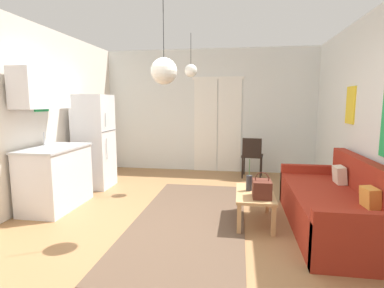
{
  "coord_description": "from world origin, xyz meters",
  "views": [
    {
      "loc": [
        0.68,
        -3.2,
        1.54
      ],
      "look_at": [
        0.03,
        0.94,
        0.96
      ],
      "focal_mm": 27.98,
      "sensor_mm": 36.0,
      "label": 1
    }
  ],
  "objects_px": {
    "couch": "(338,207)",
    "pendant_lamp_near": "(164,71)",
    "bamboo_vase": "(249,183)",
    "pendant_lamp_far": "(191,71)",
    "accent_chair": "(252,155)",
    "refrigerator": "(94,142)",
    "coffee_table": "(255,197)",
    "handbag": "(262,189)"
  },
  "relations": [
    {
      "from": "couch",
      "to": "refrigerator",
      "type": "distance_m",
      "value": 4.05
    },
    {
      "from": "handbag",
      "to": "pendant_lamp_far",
      "type": "distance_m",
      "value": 2.5
    },
    {
      "from": "refrigerator",
      "to": "pendant_lamp_far",
      "type": "relative_size",
      "value": 2.29
    },
    {
      "from": "refrigerator",
      "to": "couch",
      "type": "bearing_deg",
      "value": -19.0
    },
    {
      "from": "pendant_lamp_near",
      "to": "pendant_lamp_far",
      "type": "distance_m",
      "value": 1.89
    },
    {
      "from": "refrigerator",
      "to": "pendant_lamp_near",
      "type": "distance_m",
      "value": 2.67
    },
    {
      "from": "bamboo_vase",
      "to": "pendant_lamp_far",
      "type": "xyz_separation_m",
      "value": [
        -0.98,
        1.31,
        1.58
      ]
    },
    {
      "from": "accent_chair",
      "to": "pendant_lamp_far",
      "type": "relative_size",
      "value": 1.14
    },
    {
      "from": "couch",
      "to": "pendant_lamp_far",
      "type": "distance_m",
      "value": 3.09
    },
    {
      "from": "couch",
      "to": "coffee_table",
      "type": "relative_size",
      "value": 2.46
    },
    {
      "from": "coffee_table",
      "to": "pendant_lamp_far",
      "type": "xyz_separation_m",
      "value": [
        -1.06,
        1.38,
        1.74
      ]
    },
    {
      "from": "refrigerator",
      "to": "pendant_lamp_near",
      "type": "xyz_separation_m",
      "value": [
        1.75,
        -1.72,
        1.05
      ]
    },
    {
      "from": "bamboo_vase",
      "to": "handbag",
      "type": "height_order",
      "value": "bamboo_vase"
    },
    {
      "from": "bamboo_vase",
      "to": "refrigerator",
      "type": "relative_size",
      "value": 0.25
    },
    {
      "from": "bamboo_vase",
      "to": "pendant_lamp_far",
      "type": "relative_size",
      "value": 0.58
    },
    {
      "from": "couch",
      "to": "bamboo_vase",
      "type": "relative_size",
      "value": 5.01
    },
    {
      "from": "refrigerator",
      "to": "handbag",
      "type": "bearing_deg",
      "value": -26.39
    },
    {
      "from": "bamboo_vase",
      "to": "handbag",
      "type": "distance_m",
      "value": 0.31
    },
    {
      "from": "accent_chair",
      "to": "pendant_lamp_near",
      "type": "bearing_deg",
      "value": 75.39
    },
    {
      "from": "accent_chair",
      "to": "bamboo_vase",
      "type": "bearing_deg",
      "value": 93.43
    },
    {
      "from": "pendant_lamp_far",
      "to": "bamboo_vase",
      "type": "bearing_deg",
      "value": -53.14
    },
    {
      "from": "coffee_table",
      "to": "pendant_lamp_near",
      "type": "xyz_separation_m",
      "value": [
        -1.05,
        -0.5,
        1.55
      ]
    },
    {
      "from": "couch",
      "to": "pendant_lamp_near",
      "type": "height_order",
      "value": "pendant_lamp_near"
    },
    {
      "from": "bamboo_vase",
      "to": "pendant_lamp_near",
      "type": "height_order",
      "value": "pendant_lamp_near"
    },
    {
      "from": "couch",
      "to": "accent_chair",
      "type": "height_order",
      "value": "couch"
    },
    {
      "from": "coffee_table",
      "to": "bamboo_vase",
      "type": "bearing_deg",
      "value": 137.26
    },
    {
      "from": "coffee_table",
      "to": "bamboo_vase",
      "type": "relative_size",
      "value": 2.04
    },
    {
      "from": "bamboo_vase",
      "to": "accent_chair",
      "type": "xyz_separation_m",
      "value": [
        0.13,
        2.27,
        -0.01
      ]
    },
    {
      "from": "refrigerator",
      "to": "pendant_lamp_far",
      "type": "height_order",
      "value": "pendant_lamp_far"
    },
    {
      "from": "accent_chair",
      "to": "pendant_lamp_near",
      "type": "relative_size",
      "value": 0.86
    },
    {
      "from": "handbag",
      "to": "pendant_lamp_far",
      "type": "relative_size",
      "value": 0.43
    },
    {
      "from": "couch",
      "to": "bamboo_vase",
      "type": "bearing_deg",
      "value": 171.84
    },
    {
      "from": "pendant_lamp_far",
      "to": "pendant_lamp_near",
      "type": "bearing_deg",
      "value": -89.94
    },
    {
      "from": "pendant_lamp_near",
      "to": "bamboo_vase",
      "type": "bearing_deg",
      "value": 30.27
    },
    {
      "from": "bamboo_vase",
      "to": "pendant_lamp_far",
      "type": "distance_m",
      "value": 2.28
    },
    {
      "from": "couch",
      "to": "handbag",
      "type": "height_order",
      "value": "couch"
    },
    {
      "from": "handbag",
      "to": "pendant_lamp_near",
      "type": "xyz_separation_m",
      "value": [
        -1.12,
        -0.3,
        1.38
      ]
    },
    {
      "from": "pendant_lamp_near",
      "to": "handbag",
      "type": "bearing_deg",
      "value": 14.92
    },
    {
      "from": "coffee_table",
      "to": "bamboo_vase",
      "type": "height_order",
      "value": "bamboo_vase"
    },
    {
      "from": "refrigerator",
      "to": "pendant_lamp_near",
      "type": "relative_size",
      "value": 1.74
    },
    {
      "from": "couch",
      "to": "bamboo_vase",
      "type": "xyz_separation_m",
      "value": [
        -1.06,
        0.15,
        0.22
      ]
    },
    {
      "from": "couch",
      "to": "refrigerator",
      "type": "xyz_separation_m",
      "value": [
        -3.79,
        1.3,
        0.56
      ]
    }
  ]
}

